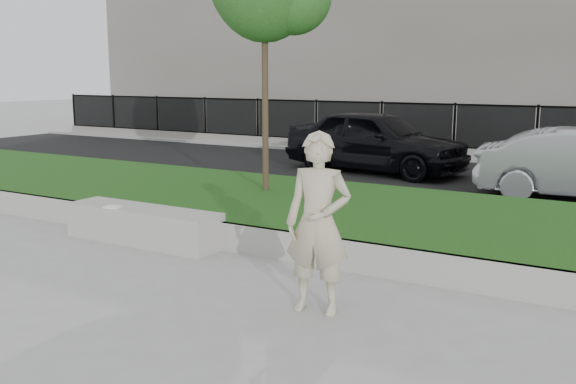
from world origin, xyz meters
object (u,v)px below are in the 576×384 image
Objects in this scene: man at (318,223)px; book at (113,207)px; car_dark at (376,141)px; stone_bench at (143,225)px.

book is (-3.85, 0.94, -0.41)m from man.
book is 7.99m from car_dark.
stone_bench is 3.72m from man.
car_dark is (0.74, 7.95, 0.29)m from book.
book is at bearing 155.63° from man.
car_dark is (-3.11, 8.90, -0.12)m from man.
car_dark is at bearing 68.82° from book.
book is 0.05× the size of car_dark.
book is (-0.38, -0.21, 0.27)m from stone_bench.
man is 3.98m from book.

